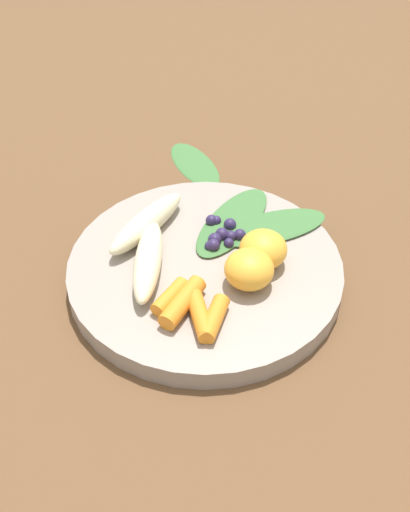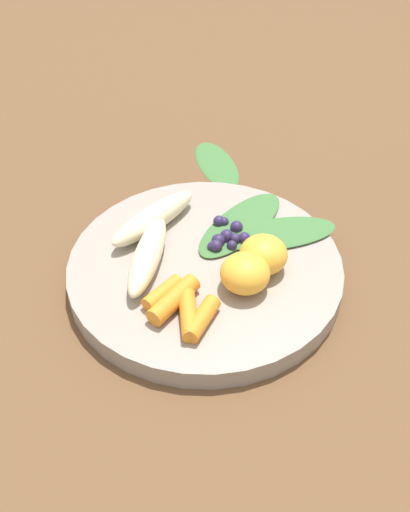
{
  "view_description": "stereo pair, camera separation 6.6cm",
  "coord_description": "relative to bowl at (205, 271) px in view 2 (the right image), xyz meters",
  "views": [
    {
      "loc": [
        0.35,
        -0.34,
        0.48
      ],
      "look_at": [
        0.0,
        0.0,
        0.03
      ],
      "focal_mm": 45.1,
      "sensor_mm": 36.0,
      "label": 1
    },
    {
      "loc": [
        0.39,
        -0.29,
        0.48
      ],
      "look_at": [
        0.0,
        0.0,
        0.03
      ],
      "focal_mm": 45.1,
      "sensor_mm": 36.0,
      "label": 2
    }
  ],
  "objects": [
    {
      "name": "ground_plane",
      "position": [
        0.0,
        0.0,
        -0.01
      ],
      "size": [
        2.4,
        2.4,
        0.0
      ],
      "primitive_type": "plane",
      "color": "brown"
    },
    {
      "name": "bowl",
      "position": [
        0.0,
        0.0,
        0.0
      ],
      "size": [
        0.29,
        0.29,
        0.02
      ],
      "primitive_type": "cylinder",
      "color": "gray",
      "rests_on": "ground_plane"
    },
    {
      "name": "banana_peeled_left",
      "position": [
        -0.03,
        -0.05,
        0.02
      ],
      "size": [
        0.1,
        0.11,
        0.03
      ],
      "primitive_type": "ellipsoid",
      "rotation": [
        0.0,
        0.0,
        5.46
      ],
      "color": "beige",
      "rests_on": "bowl"
    },
    {
      "name": "banana_peeled_right",
      "position": [
        -0.08,
        -0.01,
        0.02
      ],
      "size": [
        0.05,
        0.12,
        0.03
      ],
      "primitive_type": "ellipsoid",
      "rotation": [
        0.0,
        0.0,
        4.9
      ],
      "color": "beige",
      "rests_on": "bowl"
    },
    {
      "name": "orange_segment_near",
      "position": [
        0.04,
        0.04,
        0.03
      ],
      "size": [
        0.05,
        0.05,
        0.04
      ],
      "primitive_type": "ellipsoid",
      "color": "#F4A833",
      "rests_on": "bowl"
    },
    {
      "name": "orange_segment_far",
      "position": [
        0.05,
        0.01,
        0.03
      ],
      "size": [
        0.05,
        0.05,
        0.04
      ],
      "primitive_type": "ellipsoid",
      "color": "#F4A833",
      "rests_on": "bowl"
    },
    {
      "name": "carrot_front",
      "position": [
        0.02,
        -0.06,
        0.02
      ],
      "size": [
        0.03,
        0.05,
        0.02
      ],
      "primitive_type": "cylinder",
      "rotation": [
        0.0,
        1.57,
        4.93
      ],
      "color": "orange",
      "rests_on": "bowl"
    },
    {
      "name": "carrot_mid_left",
      "position": [
        0.03,
        -0.06,
        0.02
      ],
      "size": [
        0.04,
        0.06,
        0.02
      ],
      "primitive_type": "cylinder",
      "rotation": [
        0.0,
        1.57,
        5.0
      ],
      "color": "orange",
      "rests_on": "bowl"
    },
    {
      "name": "carrot_mid_right",
      "position": [
        0.05,
        -0.06,
        0.02
      ],
      "size": [
        0.06,
        0.05,
        0.02
      ],
      "primitive_type": "cylinder",
      "rotation": [
        0.0,
        1.57,
        5.74
      ],
      "color": "orange",
      "rests_on": "bowl"
    },
    {
      "name": "carrot_rear",
      "position": [
        0.07,
        -0.05,
        0.02
      ],
      "size": [
        0.04,
        0.05,
        0.02
      ],
      "primitive_type": "cylinder",
      "rotation": [
        0.0,
        1.57,
        5.19
      ],
      "color": "orange",
      "rests_on": "bowl"
    },
    {
      "name": "blueberry_pile",
      "position": [
        -0.02,
        0.04,
        0.02
      ],
      "size": [
        0.05,
        0.05,
        0.01
      ],
      "color": "#2D234C",
      "rests_on": "bowl"
    },
    {
      "name": "kale_leaf_left",
      "position": [
        0.01,
        0.09,
        0.01
      ],
      "size": [
        0.1,
        0.14,
        0.0
      ],
      "primitive_type": "ellipsoid",
      "rotation": [
        0.0,
        0.0,
        7.43
      ],
      "color": "#3D7038",
      "rests_on": "bowl"
    },
    {
      "name": "kale_leaf_right",
      "position": [
        -0.02,
        0.07,
        0.01
      ],
      "size": [
        0.09,
        0.14,
        0.0
      ],
      "primitive_type": "ellipsoid",
      "rotation": [
        0.0,
        0.0,
        8.12
      ],
      "color": "#3D7038",
      "rests_on": "bowl"
    },
    {
      "name": "kale_leaf_stray",
      "position": [
        -0.16,
        0.14,
        -0.01
      ],
      "size": [
        0.12,
        0.08,
        0.01
      ],
      "primitive_type": "ellipsoid",
      "rotation": [
        0.0,
        0.0,
        2.81
      ],
      "color": "#3D7038",
      "rests_on": "ground_plane"
    }
  ]
}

